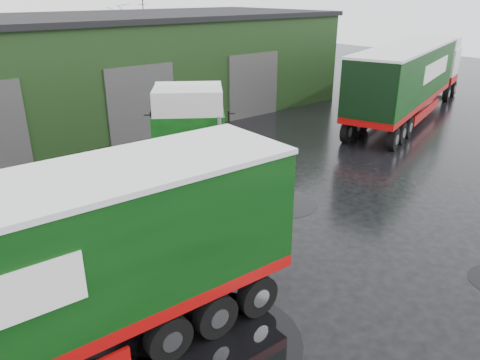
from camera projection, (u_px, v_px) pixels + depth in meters
name	position (u px, v px, depth m)	size (l,w,h in m)	color
ground	(305.00, 250.00, 14.80)	(100.00, 100.00, 0.00)	black
warehouse	(93.00, 68.00, 29.07)	(32.40, 12.40, 6.30)	black
hero_tractor	(188.00, 158.00, 16.42)	(2.99, 7.04, 4.37)	#0D4512
lorry_right	(404.00, 85.00, 28.37)	(3.07, 17.75, 4.67)	silver
wash_bucket	(259.00, 174.00, 20.57)	(0.29, 0.29, 0.27)	#083ABE
tree_back_b	(133.00, 39.00, 40.71)	(4.40, 4.40, 7.50)	black
puddle_0	(229.00, 290.00, 12.85)	(2.28, 2.28, 0.01)	black
puddle_1	(282.00, 203.00, 18.08)	(2.72, 2.72, 0.01)	black
puddle_4	(221.00, 342.00, 10.96)	(3.88, 3.88, 0.01)	black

